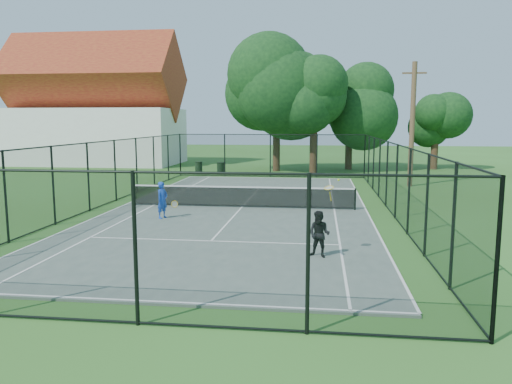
# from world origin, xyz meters

# --- Properties ---
(ground) EXTENTS (120.00, 120.00, 0.00)m
(ground) POSITION_xyz_m (0.00, 0.00, 0.00)
(ground) COLOR #2F581E
(tennis_court) EXTENTS (11.00, 24.00, 0.06)m
(tennis_court) POSITION_xyz_m (0.00, 0.00, 0.03)
(tennis_court) COLOR #4D5B54
(tennis_court) RESTS_ON ground
(tennis_net) EXTENTS (10.08, 0.08, 0.95)m
(tennis_net) POSITION_xyz_m (0.00, 0.00, 0.58)
(tennis_net) COLOR black
(tennis_net) RESTS_ON tennis_court
(fence) EXTENTS (13.10, 26.10, 3.00)m
(fence) POSITION_xyz_m (0.00, 0.00, 1.50)
(fence) COLOR black
(fence) RESTS_ON ground
(tree_near_left) EXTENTS (7.00, 7.00, 9.13)m
(tree_near_left) POSITION_xyz_m (0.07, 17.22, 5.62)
(tree_near_left) COLOR #332114
(tree_near_left) RESTS_ON ground
(tree_near_mid) EXTENTS (6.38, 6.38, 8.34)m
(tree_near_mid) POSITION_xyz_m (2.97, 15.62, 5.14)
(tree_near_mid) COLOR #332114
(tree_near_mid) RESTS_ON ground
(tree_near_right) EXTENTS (5.58, 5.58, 7.70)m
(tree_near_right) POSITION_xyz_m (5.78, 19.41, 4.89)
(tree_near_right) COLOR #332114
(tree_near_right) RESTS_ON ground
(tree_far_right) EXTENTS (4.29, 4.29, 5.68)m
(tree_far_right) POSITION_xyz_m (12.69, 20.22, 3.51)
(tree_far_right) COLOR #332114
(tree_far_right) RESTS_ON ground
(building) EXTENTS (15.30, 8.15, 11.87)m
(building) POSITION_xyz_m (-17.00, 22.00, 4.93)
(building) COLOR silver
(building) RESTS_ON ground
(trash_bin_left) EXTENTS (0.58, 0.58, 0.90)m
(trash_bin_left) POSITION_xyz_m (-5.54, 14.57, 0.46)
(trash_bin_left) COLOR black
(trash_bin_left) RESTS_ON ground
(trash_bin_right) EXTENTS (0.58, 0.58, 0.89)m
(trash_bin_right) POSITION_xyz_m (-3.80, 14.28, 0.45)
(trash_bin_right) COLOR black
(trash_bin_right) RESTS_ON ground
(utility_pole) EXTENTS (1.40, 0.30, 7.35)m
(utility_pole) POSITION_xyz_m (8.86, 9.00, 3.74)
(utility_pole) COLOR #4C3823
(utility_pole) RESTS_ON ground
(player_blue) EXTENTS (0.85, 0.63, 1.46)m
(player_blue) POSITION_xyz_m (-2.75, -2.86, 0.79)
(player_blue) COLOR #1540B9
(player_blue) RESTS_ON tennis_court
(player_black) EXTENTS (0.95, 0.98, 2.18)m
(player_black) POSITION_xyz_m (3.46, -7.87, 0.73)
(player_black) COLOR black
(player_black) RESTS_ON tennis_court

